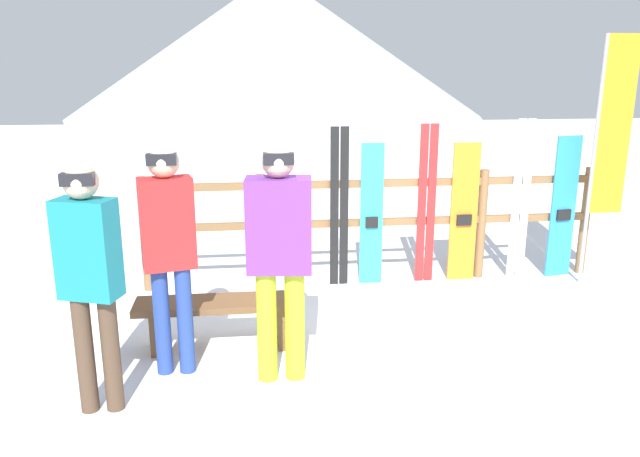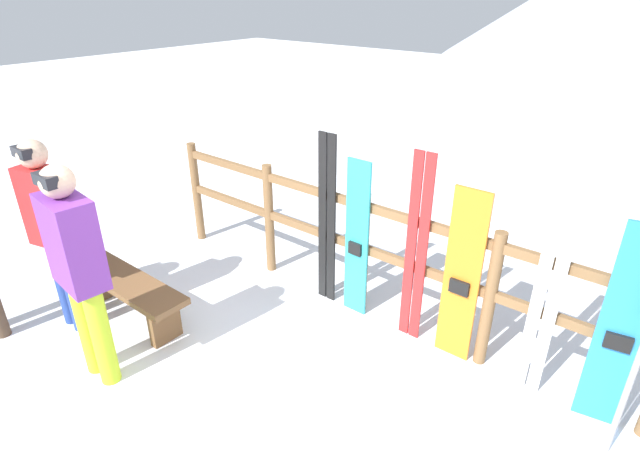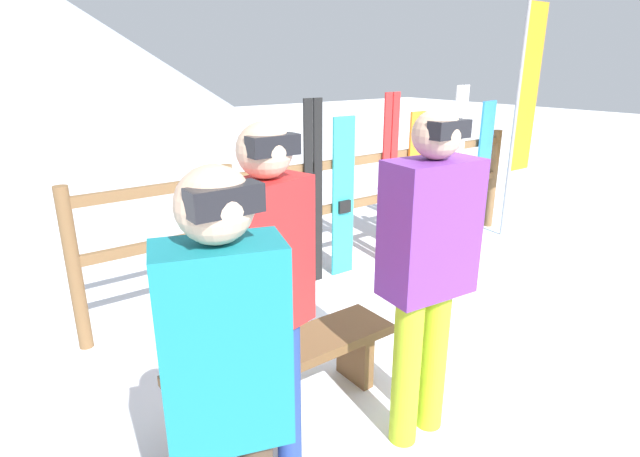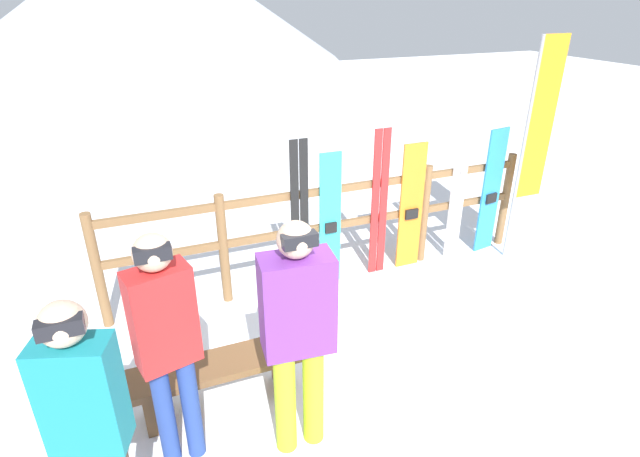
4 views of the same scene
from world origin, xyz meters
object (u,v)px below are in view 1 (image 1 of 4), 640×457
object	(u,v)px
ski_pair_white	(521,200)
snowboard_orange	(464,213)
person_purple	(280,248)
person_teal	(89,270)
ski_pair_black	(339,208)
snowboard_cyan	(371,215)
snowboard_blue	(563,208)
ski_pair_red	(427,205)
rental_flag	(607,139)
bench	(220,312)
person_red	(168,242)

from	to	relation	value
ski_pair_white	snowboard_orange	bearing A→B (deg)	-179.70
person_purple	person_teal	bearing A→B (deg)	-166.47
ski_pair_black	snowboard_cyan	world-z (taller)	ski_pair_black
ski_pair_black	snowboard_blue	distance (m)	2.53
ski_pair_black	person_teal	bearing A→B (deg)	-130.85
ski_pair_red	rental_flag	world-z (taller)	rental_flag
snowboard_orange	ski_pair_white	xyz separation A→B (m)	(0.64, 0.00, 0.13)
bench	person_red	size ratio (longest dim) A/B	0.79
person_teal	snowboard_orange	distance (m)	4.13
bench	ski_pair_red	bearing A→B (deg)	33.35
person_purple	snowboard_blue	world-z (taller)	person_purple
ski_pair_black	person_purple	bearing A→B (deg)	-110.07
snowboard_cyan	ski_pair_white	distance (m)	1.67
person_red	ski_pair_black	xyz separation A→B (m)	(1.56, 1.84, -0.21)
ski_pair_red	ski_pair_black	bearing A→B (deg)	180.00
bench	ski_pair_white	xyz separation A→B (m)	(3.25, 1.44, 0.57)
person_teal	person_red	bearing A→B (deg)	47.57
snowboard_blue	person_purple	bearing A→B (deg)	-148.20
bench	ski_pair_black	distance (m)	1.97
ski_pair_white	rental_flag	xyz separation A→B (m)	(0.77, -0.26, 0.69)
bench	person_purple	xyz separation A→B (m)	(0.49, -0.59, 0.73)
snowboard_blue	ski_pair_black	bearing A→B (deg)	179.92
ski_pair_red	snowboard_blue	distance (m)	1.57
ski_pair_red	snowboard_blue	world-z (taller)	ski_pair_red
ski_pair_red	snowboard_blue	bearing A→B (deg)	-0.12
snowboard_cyan	ski_pair_red	size ratio (longest dim) A/B	0.89
person_teal	ski_pair_red	xyz separation A→B (m)	(2.98, 2.34, -0.17)
person_teal	snowboard_cyan	bearing A→B (deg)	44.53
person_red	snowboard_cyan	world-z (taller)	person_red
bench	rental_flag	size ratio (longest dim) A/B	0.53
ski_pair_black	snowboard_blue	xyz separation A→B (m)	(2.53, -0.00, -0.07)
rental_flag	snowboard_cyan	bearing A→B (deg)	173.95
person_purple	person_teal	size ratio (longest dim) A/B	1.04
bench	person_purple	distance (m)	1.06
snowboard_cyan	snowboard_orange	xyz separation A→B (m)	(1.03, -0.00, -0.01)
person_purple	ski_pair_white	size ratio (longest dim) A/B	1.02
snowboard_orange	ski_pair_red	bearing A→B (deg)	179.54
bench	snowboard_orange	size ratio (longest dim) A/B	0.92
person_purple	person_red	size ratio (longest dim) A/B	1.01
snowboard_blue	person_teal	bearing A→B (deg)	-152.83
snowboard_orange	rental_flag	xyz separation A→B (m)	(1.41, -0.26, 0.82)
bench	ski_pair_white	size ratio (longest dim) A/B	0.79
bench	person_teal	bearing A→B (deg)	-131.37
ski_pair_black	rental_flag	bearing A→B (deg)	-5.36
ski_pair_red	snowboard_orange	size ratio (longest dim) A/B	1.13
snowboard_orange	rental_flag	size ratio (longest dim) A/B	0.58
ski_pair_black	rental_flag	distance (m)	2.90
person_purple	ski_pair_red	distance (m)	2.65
snowboard_blue	rental_flag	world-z (taller)	rental_flag
person_teal	ski_pair_red	world-z (taller)	person_teal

